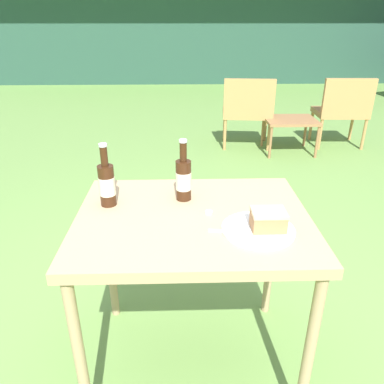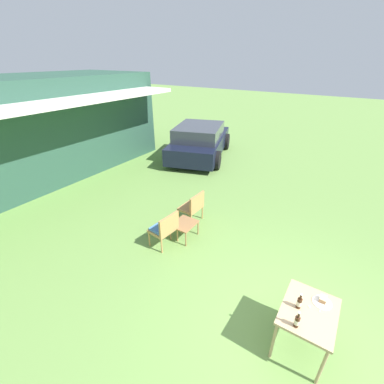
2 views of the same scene
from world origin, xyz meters
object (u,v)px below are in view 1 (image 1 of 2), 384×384
Objects in this scene: wicker_chair_cushioned at (248,108)px; wicker_chair_plain at (343,108)px; patio_table at (193,234)px; garden_side_table at (290,123)px; cake_on_plate at (263,224)px; cola_bottle_far at (107,184)px; cola_bottle_near at (183,178)px.

wicker_chair_cushioned is 1.10m from wicker_chair_plain.
wicker_chair_plain reaches higher than patio_table.
wicker_chair_cushioned is 1.00× the size of wicker_chair_plain.
wicker_chair_cushioned reaches higher than garden_side_table.
cake_on_plate is 0.61m from cola_bottle_far.
cola_bottle_far reaches higher than wicker_chair_plain.
cola_bottle_far reaches higher than patio_table.
garden_side_table is 3.15m from cake_on_plate.
cake_on_plate reaches higher than wicker_chair_cushioned.
cake_on_plate reaches higher than wicker_chair_plain.
cola_bottle_far is (-1.51, -2.76, 0.50)m from garden_side_table.
cola_bottle_far is (-1.06, -2.96, 0.38)m from wicker_chair_cushioned.
cake_on_plate is (0.24, -0.12, 0.11)m from patio_table.
wicker_chair_cushioned is 3.04m from cola_bottle_near.
patio_table is at bearing -16.90° from cola_bottle_far.
wicker_chair_plain is 3.55m from cake_on_plate.
wicker_chair_cushioned is 3.22× the size of cola_bottle_far.
cola_bottle_far is at bearing 159.12° from cake_on_plate.
wicker_chair_cushioned is 0.51m from garden_side_table.
patio_table is 3.43× the size of cake_on_plate.
cola_bottle_near is 1.00× the size of cola_bottle_far.
cola_bottle_far is at bearing -171.99° from cola_bottle_near.
wicker_chair_plain is 0.93× the size of patio_table.
wicker_chair_plain is 3.22× the size of cola_bottle_near.
patio_table is at bearing 153.98° from cake_on_plate.
cola_bottle_near is (-1.22, -2.71, 0.50)m from garden_side_table.
patio_table is at bearing -112.52° from garden_side_table.
patio_table is at bearing -77.02° from cola_bottle_near.
garden_side_table is 2.21× the size of cake_on_plate.
cola_bottle_far is (-0.33, 0.10, 0.17)m from patio_table.
patio_table is 0.29m from cake_on_plate.
cola_bottle_near is 0.30m from cola_bottle_far.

